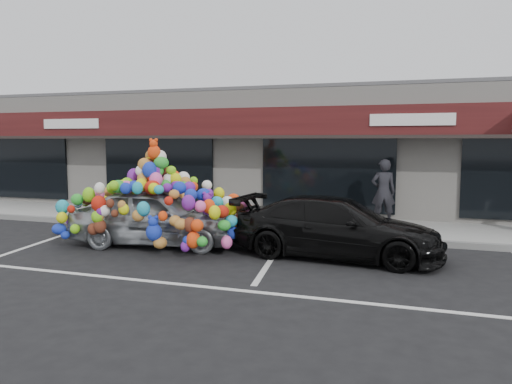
% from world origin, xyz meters
% --- Properties ---
extents(ground, '(90.00, 90.00, 0.00)m').
position_xyz_m(ground, '(0.00, 0.00, 0.00)').
color(ground, black).
rests_on(ground, ground).
extents(shop_building, '(24.00, 7.20, 4.31)m').
position_xyz_m(shop_building, '(0.00, 8.44, 2.16)').
color(shop_building, beige).
rests_on(shop_building, ground).
extents(sidewalk, '(26.00, 3.00, 0.15)m').
position_xyz_m(sidewalk, '(0.00, 4.00, 0.07)').
color(sidewalk, gray).
rests_on(sidewalk, ground).
extents(kerb, '(26.00, 0.18, 0.16)m').
position_xyz_m(kerb, '(0.00, 2.50, 0.07)').
color(kerb, slate).
rests_on(kerb, ground).
extents(parking_stripe_left, '(0.73, 4.37, 0.01)m').
position_xyz_m(parking_stripe_left, '(-3.20, 0.20, 0.00)').
color(parking_stripe_left, silver).
rests_on(parking_stripe_left, ground).
extents(parking_stripe_mid, '(0.73, 4.37, 0.01)m').
position_xyz_m(parking_stripe_mid, '(2.80, 0.20, 0.00)').
color(parking_stripe_mid, silver).
rests_on(parking_stripe_mid, ground).
extents(lane_line, '(14.00, 0.12, 0.01)m').
position_xyz_m(lane_line, '(2.00, -2.30, 0.00)').
color(lane_line, silver).
rests_on(lane_line, ground).
extents(toy_car, '(3.00, 4.64, 2.56)m').
position_xyz_m(toy_car, '(-0.24, 0.51, 0.87)').
color(toy_car, gray).
rests_on(toy_car, ground).
extents(black_sedan, '(2.22, 4.67, 1.32)m').
position_xyz_m(black_sedan, '(4.13, 0.66, 0.66)').
color(black_sedan, black).
rests_on(black_sedan, ground).
extents(pedestrian_a, '(0.76, 0.58, 1.87)m').
position_xyz_m(pedestrian_a, '(4.81, 4.51, 1.08)').
color(pedestrian_a, '#212227').
rests_on(pedestrian_a, sidewalk).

